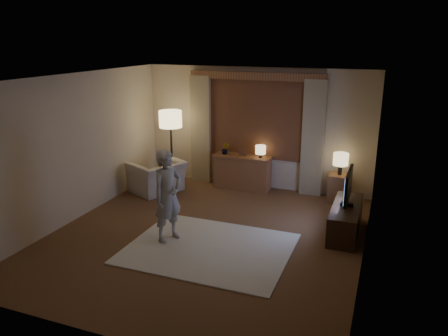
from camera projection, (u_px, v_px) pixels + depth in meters
The scene contains 13 objects.
room at pixel (217, 152), 7.36m from camera, with size 5.04×5.54×2.64m.
rug at pixel (209, 248), 6.85m from camera, with size 2.50×2.00×0.02m, color beige.
sideboard at pixel (242, 173), 9.50m from camera, with size 1.20×0.40×0.70m, color brown.
picture_frame at pixel (243, 153), 9.37m from camera, with size 0.16×0.02×0.20m, color brown.
plant at pixel (225, 149), 9.50m from camera, with size 0.17×0.13×0.30m, color #999999.
table_lamp_sideboard at pixel (261, 150), 9.21m from camera, with size 0.22×0.22×0.30m.
floor_lamp at pixel (171, 123), 9.37m from camera, with size 0.49×0.49×1.68m.
armchair at pixel (157, 177), 9.29m from camera, with size 1.03×0.90×0.67m, color beige.
side_table at pixel (338, 188), 8.77m from camera, with size 0.40×0.40×0.56m, color brown.
table_lamp_side at pixel (341, 160), 8.60m from camera, with size 0.30×0.30×0.44m.
tv_stand at pixel (345, 219), 7.33m from camera, with size 0.45×1.40×0.50m, color black.
tv at pixel (348, 186), 7.16m from camera, with size 0.21×0.85×0.61m.
person at pixel (168, 196), 6.93m from camera, with size 0.55×0.36×1.50m, color #9B978F.
Camera 1 is at (2.67, -6.11, 3.19)m, focal length 35.00 mm.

